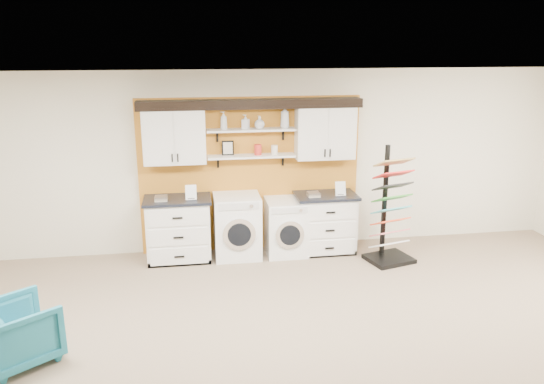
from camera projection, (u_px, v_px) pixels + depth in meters
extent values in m
plane|color=white|center=(308.00, 95.00, 4.02)|extent=(10.00, 10.00, 0.00)
plane|color=silver|center=(250.00, 162.00, 8.21)|extent=(10.00, 0.00, 10.00)
cube|color=#BC7420|center=(250.00, 175.00, 8.23)|extent=(3.40, 0.07, 2.40)
cube|color=white|center=(174.00, 135.00, 7.72)|extent=(0.90, 0.34, 0.84)
cube|color=white|center=(158.00, 138.00, 7.52)|extent=(0.42, 0.01, 0.78)
cube|color=white|center=(190.00, 137.00, 7.59)|extent=(0.42, 0.01, 0.78)
cube|color=white|center=(325.00, 131.00, 8.05)|extent=(0.90, 0.34, 0.84)
cube|color=white|center=(313.00, 133.00, 7.85)|extent=(0.42, 0.01, 0.78)
cube|color=white|center=(342.00, 133.00, 7.92)|extent=(0.42, 0.01, 0.78)
cube|color=white|center=(251.00, 156.00, 7.98)|extent=(1.32, 0.28, 0.03)
cube|color=white|center=(251.00, 130.00, 7.87)|extent=(1.32, 0.28, 0.03)
cube|color=black|center=(251.00, 102.00, 7.78)|extent=(3.30, 0.40, 0.10)
cube|color=black|center=(252.00, 108.00, 7.62)|extent=(3.30, 0.04, 0.04)
cube|color=black|center=(228.00, 148.00, 7.94)|extent=(0.18, 0.02, 0.22)
cube|color=beige|center=(228.00, 148.00, 7.93)|extent=(0.14, 0.01, 0.18)
cylinder|color=red|center=(258.00, 150.00, 7.97)|extent=(0.11, 0.11, 0.16)
cylinder|color=silver|center=(274.00, 150.00, 8.01)|extent=(0.10, 0.10, 0.14)
cube|color=white|center=(179.00, 230.00, 7.96)|extent=(0.93, 0.60, 0.93)
cube|color=black|center=(180.00, 263.00, 7.82)|extent=(0.93, 0.06, 0.07)
cube|color=black|center=(177.00, 199.00, 7.83)|extent=(0.99, 0.66, 0.04)
cube|color=white|center=(177.00, 218.00, 7.59)|extent=(0.84, 0.02, 0.26)
cube|color=white|center=(178.00, 237.00, 7.67)|extent=(0.84, 0.02, 0.26)
cube|color=white|center=(179.00, 256.00, 7.76)|extent=(0.84, 0.02, 0.26)
cube|color=white|center=(325.00, 224.00, 8.30)|extent=(0.89, 0.60, 0.89)
cube|color=black|center=(328.00, 254.00, 8.16)|extent=(0.89, 0.06, 0.07)
cube|color=black|center=(326.00, 195.00, 8.18)|extent=(0.95, 0.66, 0.04)
cube|color=white|center=(330.00, 212.00, 7.94)|extent=(0.81, 0.02, 0.25)
cube|color=white|center=(330.00, 230.00, 8.01)|extent=(0.81, 0.02, 0.25)
cube|color=white|center=(329.00, 248.00, 8.09)|extent=(0.81, 0.02, 0.25)
cube|color=white|center=(237.00, 226.00, 8.09)|extent=(0.69, 0.66, 0.97)
cube|color=silver|center=(239.00, 206.00, 7.66)|extent=(0.59, 0.02, 0.10)
cylinder|color=silver|center=(239.00, 234.00, 7.77)|extent=(0.49, 0.05, 0.49)
cylinder|color=black|center=(239.00, 235.00, 7.75)|extent=(0.35, 0.03, 0.35)
cube|color=white|center=(286.00, 226.00, 8.21)|extent=(0.62, 0.66, 0.86)
cube|color=silver|center=(290.00, 210.00, 7.80)|extent=(0.53, 0.02, 0.09)
cylinder|color=silver|center=(290.00, 235.00, 7.90)|extent=(0.44, 0.05, 0.44)
cylinder|color=black|center=(290.00, 235.00, 7.88)|extent=(0.31, 0.03, 0.31)
cube|color=black|center=(389.00, 259.00, 8.00)|extent=(0.75, 0.68, 0.06)
cube|color=black|center=(385.00, 201.00, 7.93)|extent=(0.07, 0.07, 1.69)
cube|color=silver|center=(389.00, 244.00, 7.96)|extent=(0.59, 0.43, 0.15)
cube|color=#D25D5F|center=(390.00, 233.00, 7.91)|extent=(0.59, 0.43, 0.15)
cube|color=red|center=(390.00, 221.00, 7.86)|extent=(0.59, 0.43, 0.15)
cube|color=teal|center=(391.00, 210.00, 7.81)|extent=(0.59, 0.43, 0.15)
cube|color=#2C8323|center=(392.00, 198.00, 7.76)|extent=(0.59, 0.43, 0.15)
cube|color=black|center=(393.00, 186.00, 7.71)|extent=(0.59, 0.43, 0.15)
cube|color=red|center=(393.00, 174.00, 7.66)|extent=(0.59, 0.43, 0.15)
cube|color=#AA8A46|center=(394.00, 162.00, 7.61)|extent=(0.59, 0.43, 0.15)
imported|color=#1B6C84|center=(19.00, 332.00, 5.42)|extent=(0.99, 0.98, 0.65)
imported|color=silver|center=(224.00, 120.00, 7.77)|extent=(0.12, 0.12, 0.26)
imported|color=silver|center=(246.00, 122.00, 7.83)|extent=(0.13, 0.13, 0.21)
imported|color=silver|center=(260.00, 122.00, 7.86)|extent=(0.20, 0.20, 0.19)
imported|color=silver|center=(285.00, 116.00, 7.90)|extent=(0.16, 0.16, 0.34)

